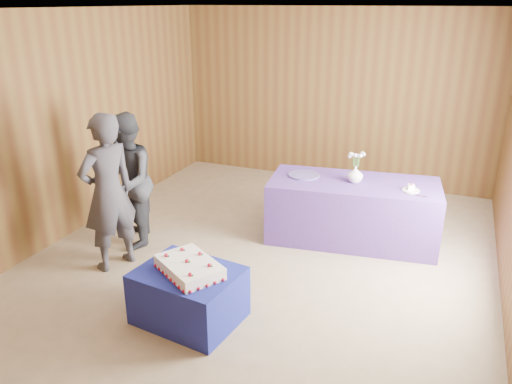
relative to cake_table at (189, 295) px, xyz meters
The scene contains 13 objects.
ground 1.36m from the cake_table, 81.51° to the left, with size 6.00×6.00×0.00m, color gray.
room_shell 2.05m from the cake_table, 81.51° to the left, with size 5.04×6.04×2.72m.
cake_table is the anchor object (origin of this frame).
serving_table 2.45m from the cake_table, 65.38° to the left, with size 2.00×0.90×0.75m, color #523797.
sheet_cake 0.31m from the cake_table, 18.32° to the right, with size 0.76×0.69×0.15m.
vase 2.52m from the cake_table, 65.36° to the left, with size 0.19×0.19×0.19m, color white.
flower_spray 2.59m from the cake_table, 65.36° to the left, with size 0.21×0.21×0.16m.
platter 2.31m from the cake_table, 79.81° to the left, with size 0.39×0.39×0.02m, color #564A94.
plate 2.79m from the cake_table, 52.44° to the left, with size 0.20×0.20×0.01m, color white.
cake_slice 2.80m from the cake_table, 52.43° to the left, with size 0.09×0.08×0.09m.
knife 2.74m from the cake_table, 49.64° to the left, with size 0.26×0.02×0.00m, color #B7B7BC.
guest_left 1.52m from the cake_table, 155.63° to the left, with size 0.63×0.41×1.73m, color #37363F.
guest_right 1.86m from the cake_table, 142.42° to the left, with size 0.78×0.61×1.61m, color #2E3037.
Camera 1 is at (1.86, -4.71, 2.77)m, focal length 35.00 mm.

